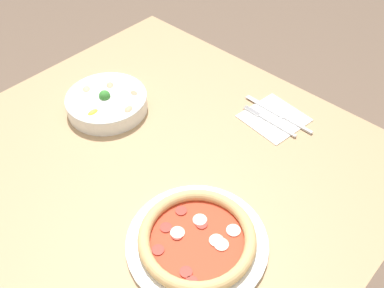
% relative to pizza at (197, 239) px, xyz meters
% --- Properties ---
extents(dining_table, '(1.24, 1.09, 0.74)m').
position_rel_pizza_xyz_m(dining_table, '(-0.01, 0.23, -0.11)').
color(dining_table, tan).
rests_on(dining_table, ground_plane).
extents(pizza, '(0.30, 0.30, 0.04)m').
position_rel_pizza_xyz_m(pizza, '(0.00, 0.00, 0.00)').
color(pizza, white).
rests_on(pizza, dining_table).
extents(bowl, '(0.23, 0.23, 0.07)m').
position_rel_pizza_xyz_m(bowl, '(0.16, 0.49, 0.01)').
color(bowl, white).
rests_on(bowl, dining_table).
extents(napkin, '(0.17, 0.17, 0.00)m').
position_rel_pizza_xyz_m(napkin, '(0.44, 0.11, -0.02)').
color(napkin, white).
rests_on(napkin, dining_table).
extents(fork, '(0.02, 0.18, 0.00)m').
position_rel_pizza_xyz_m(fork, '(0.42, 0.11, -0.01)').
color(fork, silver).
rests_on(fork, napkin).
extents(knife, '(0.02, 0.23, 0.01)m').
position_rel_pizza_xyz_m(knife, '(0.46, 0.10, -0.01)').
color(knife, silver).
rests_on(knife, napkin).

